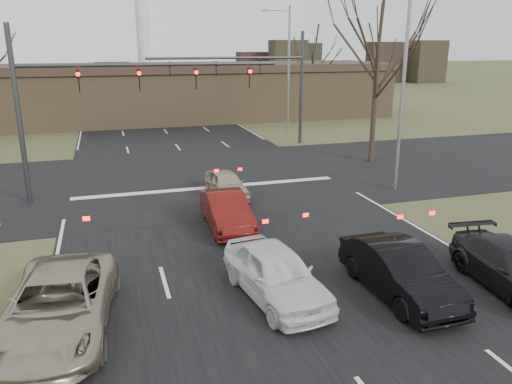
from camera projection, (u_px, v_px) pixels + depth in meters
ground at (306, 313)px, 13.72m from camera, size 360.00×360.00×0.00m
road_main at (139, 98)px, 68.73m from camera, size 14.00×300.00×0.02m
road_cross at (202, 178)px, 27.47m from camera, size 200.00×14.00×0.02m
building at (176, 92)px, 48.36m from camera, size 42.40×10.40×5.30m
mast_arm_near at (94, 91)px, 22.74m from camera, size 12.12×0.24×8.00m
mast_arm_far at (264, 75)px, 35.11m from camera, size 11.12×0.24×8.00m
streetlight_right_near at (401, 77)px, 23.76m from camera, size 2.34×0.25×10.00m
streetlight_right_far at (287, 64)px, 39.49m from camera, size 2.34×0.25×10.00m
tree_right_near at (381, 12)px, 28.93m from camera, size 6.90×6.90×11.50m
tree_right_far at (313, 46)px, 48.02m from camera, size 5.40×5.40×9.00m
car_silver_suv at (59, 305)px, 12.64m from camera, size 3.20×5.82×1.54m
car_white_sedan at (276, 273)px, 14.38m from camera, size 2.43×4.75×1.55m
car_black_hatch at (399, 271)px, 14.52m from camera, size 1.68×4.64×1.52m
car_red_ahead at (226, 211)px, 19.93m from camera, size 1.64×4.38×1.43m
car_silver_ahead at (226, 184)px, 24.07m from camera, size 1.69×3.79×1.26m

